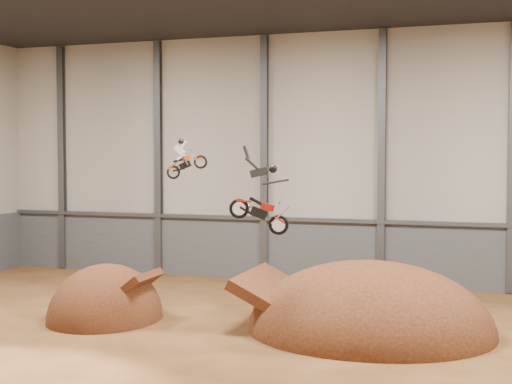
# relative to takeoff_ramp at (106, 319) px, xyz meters

# --- Properties ---
(floor) EXTENTS (40.00, 40.00, 0.00)m
(floor) POSITION_rel_takeoff_ramp_xyz_m (7.00, -3.28, 0.00)
(floor) COLOR #4F2C15
(floor) RESTS_ON ground
(back_wall) EXTENTS (40.00, 0.10, 14.00)m
(back_wall) POSITION_rel_takeoff_ramp_xyz_m (7.00, 11.72, 7.00)
(back_wall) COLOR #ADA699
(back_wall) RESTS_ON ground
(lower_band_back) EXTENTS (39.80, 0.18, 3.50)m
(lower_band_back) POSITION_rel_takeoff_ramp_xyz_m (7.00, 11.62, 1.75)
(lower_band_back) COLOR #4F5256
(lower_band_back) RESTS_ON ground
(steel_rail) EXTENTS (39.80, 0.35, 0.20)m
(steel_rail) POSITION_rel_takeoff_ramp_xyz_m (7.00, 11.47, 3.55)
(steel_rail) COLOR #47494F
(steel_rail) RESTS_ON lower_band_back
(steel_column_0) EXTENTS (0.40, 0.36, 13.90)m
(steel_column_0) POSITION_rel_takeoff_ramp_xyz_m (-9.67, 11.52, 7.00)
(steel_column_0) COLOR #47494F
(steel_column_0) RESTS_ON ground
(steel_column_1) EXTENTS (0.40, 0.36, 13.90)m
(steel_column_1) POSITION_rel_takeoff_ramp_xyz_m (-3.00, 11.52, 7.00)
(steel_column_1) COLOR #47494F
(steel_column_1) RESTS_ON ground
(steel_column_2) EXTENTS (0.40, 0.36, 13.90)m
(steel_column_2) POSITION_rel_takeoff_ramp_xyz_m (3.66, 11.52, 7.00)
(steel_column_2) COLOR #47494F
(steel_column_2) RESTS_ON ground
(steel_column_3) EXTENTS (0.40, 0.36, 13.90)m
(steel_column_3) POSITION_rel_takeoff_ramp_xyz_m (10.33, 11.52, 7.00)
(steel_column_3) COLOR #47494F
(steel_column_3) RESTS_ON ground
(takeoff_ramp) EXTENTS (4.84, 5.58, 4.84)m
(takeoff_ramp) POSITION_rel_takeoff_ramp_xyz_m (0.00, 0.00, 0.00)
(takeoff_ramp) COLOR #3B1B0E
(takeoff_ramp) RESTS_ON ground
(landing_ramp) EXTENTS (10.00, 8.85, 5.77)m
(landing_ramp) POSITION_rel_takeoff_ramp_xyz_m (11.33, 1.36, 0.00)
(landing_ramp) COLOR #3B1B0E
(landing_ramp) RESTS_ON ground
(fmx_rider_a) EXTENTS (2.38, 1.23, 2.18)m
(fmx_rider_a) POSITION_rel_takeoff_ramp_xyz_m (3.71, 0.69, 7.22)
(fmx_rider_a) COLOR #E4490D
(fmx_rider_b) EXTENTS (4.02, 1.82, 3.67)m
(fmx_rider_b) POSITION_rel_takeoff_ramp_xyz_m (7.45, -1.72, 5.84)
(fmx_rider_b) COLOR red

